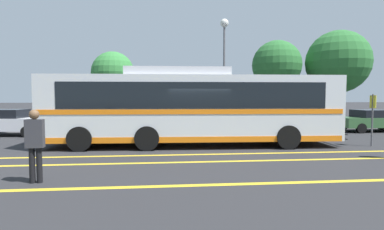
{
  "coord_description": "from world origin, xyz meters",
  "views": [
    {
      "loc": [
        -1.47,
        -13.05,
        2.16
      ],
      "look_at": [
        -0.19,
        0.25,
        1.37
      ],
      "focal_mm": 28.0,
      "sensor_mm": 36.0,
      "label": 1
    }
  ],
  "objects": [
    {
      "name": "transit_bus",
      "position": [
        -0.21,
        0.25,
        1.77
      ],
      "size": [
        13.08,
        3.1,
        3.44
      ],
      "rotation": [
        0.0,
        0.0,
        -1.61
      ],
      "color": "silver",
      "rests_on": "ground_plane"
    },
    {
      "name": "bus_stop_sign",
      "position": [
        7.67,
        -0.78,
        1.46
      ],
      "size": [
        0.07,
        0.4,
        2.3
      ],
      "rotation": [
        0.0,
        0.0,
        -1.61
      ],
      "color": "#59595E",
      "rests_on": "ground_plane"
    },
    {
      "name": "pedestrian_0",
      "position": [
        -4.68,
        -5.26,
        1.07
      ],
      "size": [
        0.43,
        0.25,
        1.85
      ],
      "rotation": [
        0.0,
        0.0,
        3.21
      ],
      "color": "black",
      "rests_on": "ground_plane"
    },
    {
      "name": "lane_strip_1",
      "position": [
        -0.19,
        -3.24,
        0.0
      ],
      "size": [
        32.69,
        0.2,
        0.01
      ],
      "primitive_type": "cube",
      "rotation": [
        0.0,
        0.0,
        1.57
      ],
      "color": "gold",
      "rests_on": "ground_plane"
    },
    {
      "name": "tree_0",
      "position": [
        -5.05,
        8.91,
        3.88
      ],
      "size": [
        3.02,
        3.02,
        5.41
      ],
      "color": "#513823",
      "rests_on": "ground_plane"
    },
    {
      "name": "tree_2",
      "position": [
        7.89,
        11.08,
        4.81
      ],
      "size": [
        4.03,
        4.03,
        6.84
      ],
      "color": "#513823",
      "rests_on": "ground_plane"
    },
    {
      "name": "ground_plane",
      "position": [
        0.0,
        0.0,
        0.0
      ],
      "size": [
        220.0,
        220.0,
        0.0
      ],
      "primitive_type": "plane",
      "color": "#262628"
    },
    {
      "name": "parked_car_2",
      "position": [
        0.81,
        4.77,
        0.76
      ],
      "size": [
        4.11,
        2.0,
        1.49
      ],
      "rotation": [
        0.0,
        0.0,
        -1.5
      ],
      "color": "silver",
      "rests_on": "ground_plane"
    },
    {
      "name": "parked_car_3",
      "position": [
        5.88,
        4.76,
        0.66
      ],
      "size": [
        4.21,
        1.86,
        1.29
      ],
      "rotation": [
        0.0,
        0.0,
        -1.56
      ],
      "color": "silver",
      "rests_on": "ground_plane"
    },
    {
      "name": "curb_strip",
      "position": [
        -0.19,
        6.17,
        0.07
      ],
      "size": [
        40.69,
        0.36,
        0.15
      ],
      "primitive_type": "cube",
      "color": "#99999E",
      "rests_on": "ground_plane"
    },
    {
      "name": "tree_1",
      "position": [
        12.66,
        10.18,
        5.02
      ],
      "size": [
        5.05,
        5.05,
        7.55
      ],
      "color": "#513823",
      "rests_on": "ground_plane"
    },
    {
      "name": "parked_car_0",
      "position": [
        -10.23,
        4.76,
        0.75
      ],
      "size": [
        4.84,
        2.18,
        1.48
      ],
      "rotation": [
        0.0,
        0.0,
        -1.66
      ],
      "color": "silver",
      "rests_on": "ground_plane"
    },
    {
      "name": "lane_strip_2",
      "position": [
        -0.19,
        -5.87,
        0.0
      ],
      "size": [
        32.69,
        0.2,
        0.01
      ],
      "primitive_type": "cube",
      "rotation": [
        0.0,
        0.0,
        1.57
      ],
      "color": "gold",
      "rests_on": "ground_plane"
    },
    {
      "name": "lane_strip_0",
      "position": [
        -0.19,
        -1.95,
        0.0
      ],
      "size": [
        32.69,
        0.2,
        0.01
      ],
      "primitive_type": "cube",
      "rotation": [
        0.0,
        0.0,
        1.57
      ],
      "color": "gold",
      "rests_on": "ground_plane"
    },
    {
      "name": "street_lamp",
      "position": [
        2.7,
        7.31,
        5.57
      ],
      "size": [
        0.56,
        0.56,
        7.49
      ],
      "color": "#59595E",
      "rests_on": "ground_plane"
    },
    {
      "name": "parked_car_1",
      "position": [
        -4.03,
        4.95,
        0.68
      ],
      "size": [
        4.22,
        2.18,
        1.32
      ],
      "rotation": [
        0.0,
        0.0,
        1.64
      ],
      "color": "black",
      "rests_on": "ground_plane"
    },
    {
      "name": "parked_car_4",
      "position": [
        11.68,
        4.65,
        0.7
      ],
      "size": [
        4.45,
        2.03,
        1.37
      ],
      "rotation": [
        0.0,
        0.0,
        -1.55
      ],
      "color": "#335B33",
      "rests_on": "ground_plane"
    }
  ]
}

